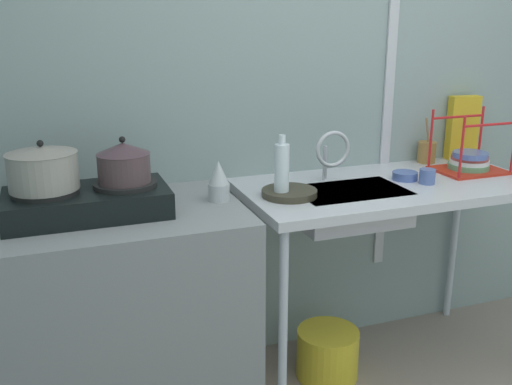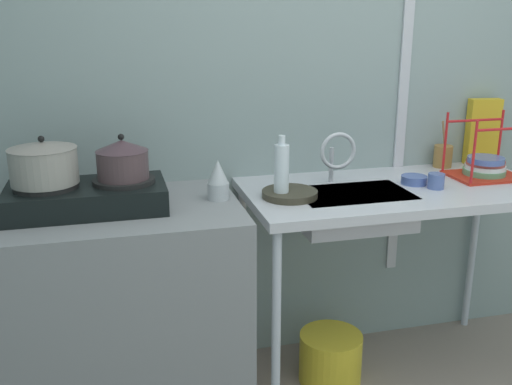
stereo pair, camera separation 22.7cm
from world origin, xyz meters
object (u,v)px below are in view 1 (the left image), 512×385
Objects in this scene: bottle_by_sink at (282,170)px; cereal_box at (462,128)px; pot_on_left_burner at (43,168)px; frying_pan at (289,193)px; pot_on_right_burner at (124,162)px; faucet at (332,151)px; bucket_on_floor at (327,353)px; small_bowl_on_drainboard at (405,176)px; percolator at (219,181)px; dish_rack at (469,161)px; cup_by_rack at (427,176)px; utensil_jar at (427,152)px; sink_basin at (349,206)px; stove at (87,201)px.

bottle_by_sink is 1.18m from cereal_box.
pot_on_left_burner reaches higher than frying_pan.
faucet is at bearing 4.88° from pot_on_right_burner.
pot_on_right_burner reaches higher than bucket_on_floor.
small_bowl_on_drainboard is (1.25, 0.02, -0.17)m from pot_on_right_burner.
percolator is (0.65, 0.01, -0.11)m from pot_on_left_burner.
percolator is 0.52× the size of dish_rack.
percolator reaches higher than cup_by_rack.
pot_on_left_burner is 2.19× the size of small_bowl_on_drainboard.
bucket_on_floor is (-0.88, -0.29, -0.96)m from cereal_box.
bottle_by_sink reaches higher than cup_by_rack.
frying_pan is 3.26× the size of cup_by_rack.
pot_on_right_burner is (0.28, 0.00, -0.00)m from pot_on_left_burner.
pot_on_right_burner is 0.61× the size of cereal_box.
utensil_jar is at bearing -168.67° from cereal_box.
bottle_by_sink is at bearing 177.80° from cup_by_rack.
small_bowl_on_drainboard is at bearing -140.04° from utensil_jar.
sink_basin is 1.64× the size of bucket_on_floor.
frying_pan is 0.97m from dish_rack.
bucket_on_floor is (-0.03, -0.09, -0.95)m from faucet.
utensil_jar is at bearing 22.29° from bucket_on_floor.
small_bowl_on_drainboard is 0.50× the size of utensil_jar.
small_bowl_on_drainboard reaches higher than bucket_on_floor.
stove is 0.20m from pot_on_right_burner.
stove is at bearing -179.13° from small_bowl_on_drainboard.
bottle_by_sink is at bearing -2.69° from pot_on_left_burner.
percolator is 1.25m from dish_rack.
frying_pan is 0.93m from utensil_jar.
percolator is 0.72× the size of utensil_jar.
cup_by_rack reaches higher than small_bowl_on_drainboard.
frying_pan is at bearing -174.80° from small_bowl_on_drainboard.
bottle_by_sink is (0.25, -0.05, 0.04)m from percolator.
cup_by_rack is at bearing -125.12° from utensil_jar.
cereal_box reaches higher than bucket_on_floor.
cup_by_rack is at bearing -135.19° from cereal_box.
cereal_box reaches higher than stove.
faucet is at bearing 4.22° from stove.
pot_on_right_burner is at bearing -178.19° from percolator.
frying_pan reaches higher than sink_basin.
utensil_jar is at bearing 39.96° from small_bowl_on_drainboard.
dish_rack is (0.69, 0.09, 0.12)m from sink_basin.
small_bowl_on_drainboard is 0.64m from bottle_by_sink.
dish_rack is 0.97× the size of cereal_box.
pot_on_left_burner is 0.91m from bottle_by_sink.
pot_on_right_burner reaches higher than faucet.
pot_on_right_burner is 0.69× the size of bucket_on_floor.
cup_by_rack is (1.45, -0.07, -0.02)m from stove.
pot_on_left_burner is at bearing 178.03° from sink_basin.
sink_basin is 0.38m from cup_by_rack.
percolator is 0.72× the size of frying_pan.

